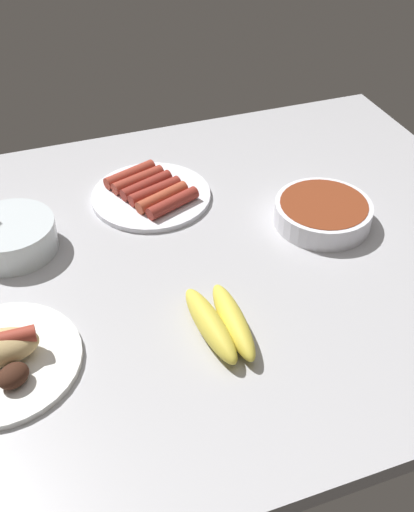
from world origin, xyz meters
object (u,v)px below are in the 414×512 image
object	(u,v)px
banana_bunch	(221,323)
bowl_coleslaw	(11,235)
plate_sausages	(151,193)
bowl_chili	(323,212)

from	to	relation	value
banana_bunch	bowl_coleslaw	world-z (taller)	bowl_coleslaw
bowl_coleslaw	banana_bunch	bearing A→B (deg)	131.53
plate_sausages	bowl_chili	size ratio (longest dim) A/B	1.31
banana_bunch	bowl_coleslaw	distance (cm)	39.73
bowl_chili	banana_bunch	bearing A→B (deg)	35.61
banana_bunch	bowl_chili	xyz separation A→B (cm)	(-26.43, -18.93, 0.37)
plate_sausages	bowl_chili	world-z (taller)	bowl_chili
plate_sausages	bowl_chili	distance (cm)	32.12
plate_sausages	bowl_coleslaw	world-z (taller)	bowl_coleslaw
plate_sausages	bowl_coleslaw	bearing A→B (deg)	15.00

